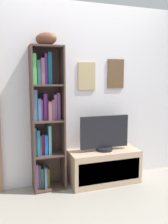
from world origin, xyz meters
name	(u,v)px	position (x,y,z in m)	size (l,w,h in m)	color
ground	(124,223)	(0.00, 0.00, -0.02)	(5.20, 5.20, 0.04)	gray
back_wall	(86,94)	(0.00, 1.13, 1.18)	(4.80, 0.08, 2.37)	silver
bookshelf	(45,118)	(-0.59, 1.00, 0.92)	(0.40, 0.26, 1.79)	#47322C
football	(46,39)	(-0.56, 0.97, 1.86)	(0.26, 0.15, 0.15)	brown
tv_stand	(104,166)	(0.18, 0.90, 0.22)	(0.94, 0.39, 0.45)	tan
television	(104,134)	(0.18, 0.90, 0.67)	(0.66, 0.22, 0.47)	black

